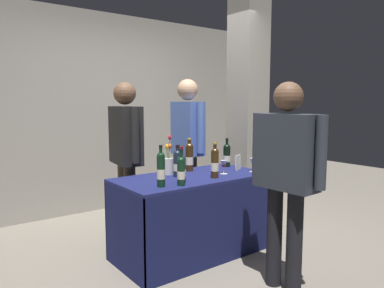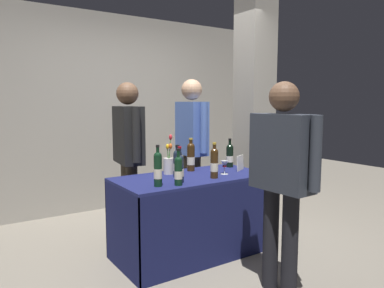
{
  "view_description": "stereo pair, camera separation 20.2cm",
  "coord_description": "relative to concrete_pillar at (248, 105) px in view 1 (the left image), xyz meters",
  "views": [
    {
      "loc": [
        -2.02,
        -2.67,
        1.44
      ],
      "look_at": [
        0.0,
        0.0,
        1.05
      ],
      "focal_mm": 34.19,
      "sensor_mm": 36.0,
      "label": 1
    },
    {
      "loc": [
        -1.85,
        -2.79,
        1.44
      ],
      "look_at": [
        0.0,
        0.0,
        1.05
      ],
      "focal_mm": 34.19,
      "sensor_mm": 36.0,
      "label": 2
    }
  ],
  "objects": [
    {
      "name": "wine_glass_near_vendor",
      "position": [
        -1.02,
        -0.7,
        -0.56
      ],
      "size": [
        0.07,
        0.07,
        0.13
      ],
      "color": "silver",
      "rests_on": "tasting_table"
    },
    {
      "name": "display_bottle_3",
      "position": [
        -1.45,
        -0.54,
        -0.52
      ],
      "size": [
        0.08,
        0.08,
        0.29
      ],
      "color": "#192333",
      "rests_on": "tasting_table"
    },
    {
      "name": "back_partition",
      "position": [
        -1.33,
        1.35,
        -0.11
      ],
      "size": [
        5.4,
        0.12,
        2.59
      ],
      "primitive_type": "cube",
      "color": "#9E998E",
      "rests_on": "ground_plane"
    },
    {
      "name": "display_bottle_1",
      "position": [
        -0.73,
        -0.42,
        -0.52
      ],
      "size": [
        0.08,
        0.08,
        0.3
      ],
      "color": "black",
      "rests_on": "tasting_table"
    },
    {
      "name": "concrete_pillar",
      "position": [
        0.0,
        0.0,
        0.0
      ],
      "size": [
        0.38,
        0.38,
        2.8
      ],
      "primitive_type": "cube",
      "color": "gray",
      "rests_on": "ground_plane"
    },
    {
      "name": "display_bottle_0",
      "position": [
        -1.57,
        -0.77,
        -0.53
      ],
      "size": [
        0.07,
        0.07,
        0.31
      ],
      "color": "#192333",
      "rests_on": "tasting_table"
    },
    {
      "name": "vendor_assistant",
      "position": [
        -0.91,
        0.03,
        -0.39
      ],
      "size": [
        0.23,
        0.56,
        1.69
      ],
      "rotation": [
        0.0,
        0.0,
        -1.59
      ],
      "color": "#4C4233",
      "rests_on": "ground_plane"
    },
    {
      "name": "featured_wine_bottle",
      "position": [
        -1.2,
        -0.38,
        -0.5
      ],
      "size": [
        0.08,
        0.08,
        0.33
      ],
      "color": "#38230F",
      "rests_on": "tasting_table"
    },
    {
      "name": "taster_foreground_right",
      "position": [
        -1.16,
        -1.55,
        -0.45
      ],
      "size": [
        0.23,
        0.64,
        1.59
      ],
      "rotation": [
        0.0,
        0.0,
        1.61
      ],
      "color": "black",
      "rests_on": "ground_plane"
    },
    {
      "name": "display_bottle_4",
      "position": [
        -1.21,
        -0.79,
        -0.51
      ],
      "size": [
        0.07,
        0.07,
        0.33
      ],
      "color": "#38230F",
      "rests_on": "tasting_table"
    },
    {
      "name": "wine_glass_mid",
      "position": [
        -0.72,
        -0.79,
        -0.56
      ],
      "size": [
        0.06,
        0.06,
        0.13
      ],
      "color": "silver",
      "rests_on": "tasting_table"
    },
    {
      "name": "brochure_stand",
      "position": [
        -0.76,
        -0.63,
        -0.58
      ],
      "size": [
        0.15,
        0.1,
        0.15
      ],
      "primitive_type": "cube",
      "rotation": [
        0.06,
        0.0,
        3.65
      ],
      "color": "silver",
      "rests_on": "tasting_table"
    },
    {
      "name": "ground_plane",
      "position": [
        -1.33,
        -0.6,
        -1.4
      ],
      "size": [
        12.0,
        12.0,
        0.0
      ],
      "primitive_type": "plane",
      "color": "gray"
    },
    {
      "name": "display_bottle_5",
      "position": [
        -1.63,
        -0.85,
        -0.53
      ],
      "size": [
        0.07,
        0.07,
        0.31
      ],
      "color": "black",
      "rests_on": "tasting_table"
    },
    {
      "name": "tasting_table",
      "position": [
        -1.33,
        -0.6,
        -0.89
      ],
      "size": [
        1.43,
        0.71,
        0.75
      ],
      "color": "#191E51",
      "rests_on": "ground_plane"
    },
    {
      "name": "vendor_presenter",
      "position": [
        -1.67,
        0.05,
        -0.42
      ],
      "size": [
        0.27,
        0.63,
        1.63
      ],
      "rotation": [
        0.0,
        0.0,
        -1.7
      ],
      "color": "#4C4233",
      "rests_on": "ground_plane"
    },
    {
      "name": "flower_vase",
      "position": [
        -1.46,
        -0.4,
        -0.55
      ],
      "size": [
        0.1,
        0.1,
        0.38
      ],
      "color": "silver",
      "rests_on": "tasting_table"
    },
    {
      "name": "display_bottle_2",
      "position": [
        -1.79,
        -0.8,
        -0.5
      ],
      "size": [
        0.07,
        0.07,
        0.34
      ],
      "color": "black",
      "rests_on": "tasting_table"
    }
  ]
}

